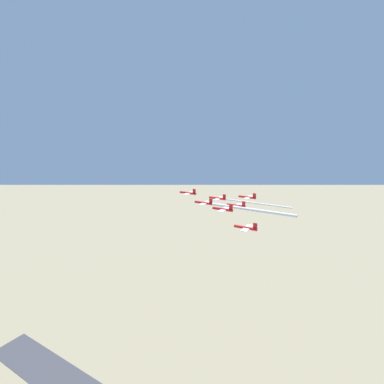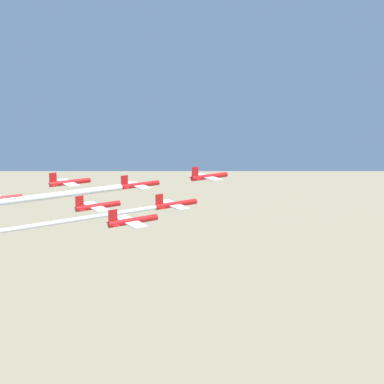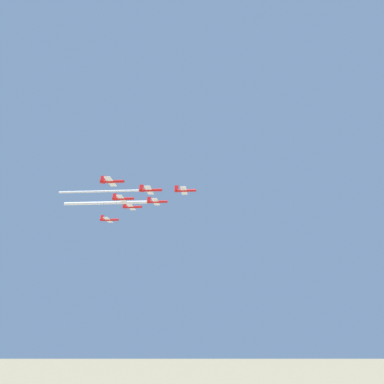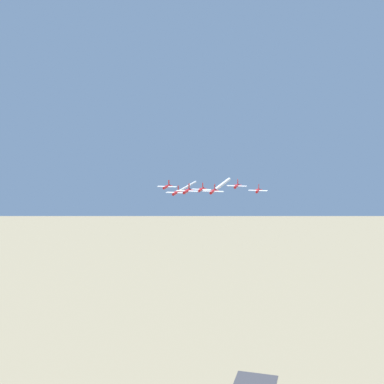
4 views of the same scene
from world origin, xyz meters
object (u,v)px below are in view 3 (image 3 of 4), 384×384
at_px(jet_4, 122,199).
at_px(jet_5, 111,181).
at_px(jet_3, 132,207).
at_px(jet_6, 109,220).
at_px(jet_1, 156,202).
at_px(jet_0, 184,191).
at_px(jet_2, 150,190).

bearing_deg(jet_4, jet_5, -0.00).
height_order(jet_3, jet_6, jet_3).
xyz_separation_m(jet_1, jet_6, (-27.31, -2.31, -2.63)).
bearing_deg(jet_5, jet_0, 120.47).
height_order(jet_0, jet_2, jet_0).
relative_size(jet_5, jet_6, 1.00).
xyz_separation_m(jet_4, jet_6, (-21.68, 10.18, -1.44)).
bearing_deg(jet_4, jet_6, -150.46).
distance_m(jet_3, jet_6, 14.08).
bearing_deg(jet_3, jet_6, -120.47).
distance_m(jet_0, jet_3, 27.42).
distance_m(jet_2, jet_6, 36.51).
distance_m(jet_1, jet_5, 23.96).
relative_size(jet_0, jet_6, 1.00).
xyz_separation_m(jet_2, jet_6, (-35.34, 9.03, -1.66)).
distance_m(jet_5, jet_6, 36.75).
relative_size(jet_4, jet_6, 1.00).
xyz_separation_m(jet_2, jet_5, (-5.62, -12.50, 0.46)).
distance_m(jet_4, jet_6, 24.00).
bearing_deg(jet_6, jet_5, 18.78).
height_order(jet_4, jet_6, jet_4).
distance_m(jet_1, jet_4, 13.75).
xyz_separation_m(jet_1, jet_5, (2.41, -23.83, -0.51)).
bearing_deg(jet_2, jet_0, 120.47).
height_order(jet_3, jet_5, jet_3).
xyz_separation_m(jet_2, jet_4, (-13.65, -1.16, -0.22)).
xyz_separation_m(jet_3, jet_5, (16.06, -22.68, -1.12)).
bearing_deg(jet_3, jet_1, 59.53).
xyz_separation_m(jet_0, jet_3, (-27.31, -2.31, -0.97)).
height_order(jet_2, jet_6, jet_2).
distance_m(jet_1, jet_6, 27.53).
relative_size(jet_2, jet_3, 1.00).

